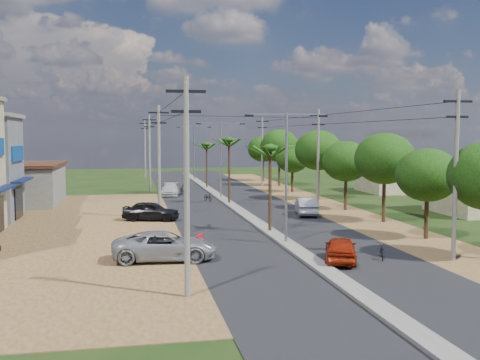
% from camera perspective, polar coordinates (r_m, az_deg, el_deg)
% --- Properties ---
extents(ground, '(160.00, 160.00, 0.00)m').
position_cam_1_polar(ground, '(34.50, 4.67, -6.55)').
color(ground, black).
rests_on(ground, ground).
extents(road, '(12.00, 110.00, 0.04)m').
position_cam_1_polar(road, '(48.91, -0.10, -3.20)').
color(road, black).
rests_on(road, ground).
extents(median, '(1.00, 90.00, 0.18)m').
position_cam_1_polar(median, '(51.82, -0.73, -2.68)').
color(median, '#605E56').
rests_on(median, ground).
extents(dirt_lot_west, '(18.00, 46.00, 0.04)m').
position_cam_1_polar(dirt_lot_west, '(41.52, -18.99, -4.86)').
color(dirt_lot_west, brown).
rests_on(dirt_lot_west, ground).
extents(dirt_shoulder_east, '(5.00, 90.00, 0.03)m').
position_cam_1_polar(dirt_shoulder_east, '(51.19, 9.30, -2.91)').
color(dirt_shoulder_east, brown).
rests_on(dirt_shoulder_east, ground).
extents(low_shed, '(10.40, 10.40, 3.95)m').
position_cam_1_polar(low_shed, '(57.97, -22.75, -0.40)').
color(low_shed, '#605E56').
rests_on(low_shed, ground).
extents(house_east_far, '(7.60, 7.50, 4.60)m').
position_cam_1_polar(house_east_far, '(67.82, 15.42, 0.84)').
color(house_east_far, gray).
rests_on(house_east_far, ground).
extents(tree_east_b, '(4.00, 4.00, 5.83)m').
position_cam_1_polar(tree_east_b, '(37.55, 18.51, 0.47)').
color(tree_east_b, black).
rests_on(tree_east_b, ground).
extents(tree_east_c, '(4.60, 4.60, 6.83)m').
position_cam_1_polar(tree_east_c, '(43.89, 14.48, 2.11)').
color(tree_east_c, black).
rests_on(tree_east_c, ground).
extents(tree_east_d, '(4.20, 4.20, 6.13)m').
position_cam_1_polar(tree_east_d, '(50.20, 10.72, 1.88)').
color(tree_east_d, black).
rests_on(tree_east_d, ground).
extents(tree_east_e, '(4.80, 4.80, 7.14)m').
position_cam_1_polar(tree_east_e, '(57.74, 7.97, 3.01)').
color(tree_east_e, black).
rests_on(tree_east_e, ground).
extents(tree_east_f, '(3.80, 3.80, 5.52)m').
position_cam_1_polar(tree_east_f, '(65.28, 5.34, 2.16)').
color(tree_east_f, black).
rests_on(tree_east_f, ground).
extents(tree_east_g, '(5.00, 5.00, 7.38)m').
position_cam_1_polar(tree_east_g, '(73.10, 4.03, 3.49)').
color(tree_east_g, black).
rests_on(tree_east_g, ground).
extents(tree_east_h, '(4.40, 4.40, 6.52)m').
position_cam_1_polar(tree_east_h, '(80.79, 2.34, 3.17)').
color(tree_east_h, black).
rests_on(tree_east_h, ground).
extents(palm_median_near, '(2.00, 2.00, 6.15)m').
position_cam_1_polar(palm_median_near, '(37.73, 3.08, 2.89)').
color(palm_median_near, black).
rests_on(palm_median_near, ground).
extents(palm_median_mid, '(2.00, 2.00, 6.55)m').
position_cam_1_polar(palm_median_mid, '(53.37, -1.12, 3.79)').
color(palm_median_mid, black).
rests_on(palm_median_mid, ground).
extents(palm_median_far, '(2.00, 2.00, 5.85)m').
position_cam_1_polar(palm_median_far, '(69.20, -3.41, 3.44)').
color(palm_median_far, black).
rests_on(palm_median_far, ground).
extents(streetlight_near, '(5.10, 0.18, 8.00)m').
position_cam_1_polar(streetlight_near, '(33.90, 4.73, 1.41)').
color(streetlight_near, gray).
rests_on(streetlight_near, ground).
extents(streetlight_mid, '(5.10, 0.18, 8.00)m').
position_cam_1_polar(streetlight_mid, '(58.33, -1.97, 2.76)').
color(streetlight_mid, gray).
rests_on(streetlight_mid, ground).
extents(streetlight_far, '(5.10, 0.18, 8.00)m').
position_cam_1_polar(streetlight_far, '(83.10, -4.70, 3.30)').
color(streetlight_far, gray).
rests_on(streetlight_far, ground).
extents(utility_pole_w_a, '(1.60, 0.24, 9.00)m').
position_cam_1_polar(utility_pole_w_a, '(22.76, -5.45, -0.23)').
color(utility_pole_w_a, '#605E56').
rests_on(utility_pole_w_a, ground).
extents(utility_pole_w_b, '(1.60, 0.24, 9.00)m').
position_cam_1_polar(utility_pole_w_b, '(44.66, -8.22, 2.12)').
color(utility_pole_w_b, '#605E56').
rests_on(utility_pole_w_b, ground).
extents(utility_pole_w_c, '(1.60, 0.24, 9.00)m').
position_cam_1_polar(utility_pole_w_c, '(66.63, -9.16, 2.91)').
color(utility_pole_w_c, '#605E56').
rests_on(utility_pole_w_c, ground).
extents(utility_pole_w_d, '(1.60, 0.24, 9.00)m').
position_cam_1_polar(utility_pole_w_d, '(87.62, -9.62, 3.30)').
color(utility_pole_w_d, '#605E56').
rests_on(utility_pole_w_d, ground).
extents(utility_pole_e_a, '(1.60, 0.24, 9.00)m').
position_cam_1_polar(utility_pole_e_a, '(31.44, 21.07, 0.82)').
color(utility_pole_e_a, '#605E56').
rests_on(utility_pole_e_a, ground).
extents(utility_pole_e_b, '(1.60, 0.24, 9.00)m').
position_cam_1_polar(utility_pole_e_b, '(51.40, 7.93, 2.44)').
color(utility_pole_e_b, '#605E56').
rests_on(utility_pole_e_b, ground).
extents(utility_pole_e_c, '(1.60, 0.24, 9.00)m').
position_cam_1_polar(utility_pole_e_c, '(72.54, 2.27, 3.10)').
color(utility_pole_e_c, '#605E56').
rests_on(utility_pole_e_c, ground).
extents(car_red_near, '(2.88, 4.28, 1.35)m').
position_cam_1_polar(car_red_near, '(30.00, 10.18, -6.98)').
color(car_red_near, maroon).
rests_on(car_red_near, ground).
extents(car_silver_mid, '(2.38, 4.64, 1.46)m').
position_cam_1_polar(car_silver_mid, '(46.74, 6.74, -2.72)').
color(car_silver_mid, gray).
rests_on(car_silver_mid, ground).
extents(car_white_far, '(2.36, 4.66, 1.30)m').
position_cam_1_polar(car_white_far, '(61.81, -7.10, -1.01)').
color(car_white_far, '#B3B3AF').
rests_on(car_white_far, ground).
extents(car_parked_silver, '(5.67, 2.91, 1.53)m').
position_cam_1_polar(car_parked_silver, '(30.16, -7.64, -6.72)').
color(car_parked_silver, gray).
rests_on(car_parked_silver, ground).
extents(car_parked_dark, '(4.69, 2.92, 1.49)m').
position_cam_1_polar(car_parked_dark, '(44.08, -9.03, -3.17)').
color(car_parked_dark, black).
rests_on(car_parked_dark, ground).
extents(moto_rider_east, '(1.09, 1.65, 0.82)m').
position_cam_1_polar(moto_rider_east, '(31.18, 14.22, -7.11)').
color(moto_rider_east, black).
rests_on(moto_rider_east, ground).
extents(moto_rider_west_a, '(1.03, 1.77, 0.88)m').
position_cam_1_polar(moto_rider_west_a, '(56.29, -3.26, -1.74)').
color(moto_rider_west_a, black).
rests_on(moto_rider_west_a, ground).
extents(moto_rider_west_b, '(1.09, 1.92, 1.11)m').
position_cam_1_polar(moto_rider_west_b, '(62.49, -5.76, -1.02)').
color(moto_rider_west_b, black).
rests_on(moto_rider_west_b, ground).
extents(roadside_sign, '(0.61, 1.26, 1.11)m').
position_cam_1_polar(roadside_sign, '(31.67, -4.15, -6.54)').
color(roadside_sign, '#A30F1B').
rests_on(roadside_sign, ground).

